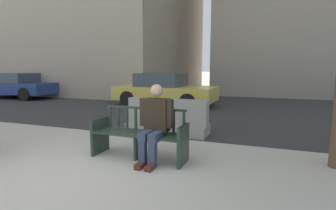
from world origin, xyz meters
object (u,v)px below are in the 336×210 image
(seated_person, at_px, (155,122))
(jersey_barrier_centre, at_px, (167,119))
(street_bench, at_px, (140,136))
(car_sedan_mid, at_px, (18,85))
(car_taxi_near, at_px, (164,90))

(seated_person, height_order, jersey_barrier_centre, seated_person)
(street_bench, height_order, car_sedan_mid, car_sedan_mid)
(seated_person, distance_m, car_taxi_near, 6.65)
(car_taxi_near, distance_m, car_sedan_mid, 8.24)
(street_bench, bearing_deg, seated_person, -11.52)
(street_bench, height_order, seated_person, seated_person)
(seated_person, bearing_deg, street_bench, 168.48)
(street_bench, bearing_deg, jersey_barrier_centre, 94.75)
(jersey_barrier_centre, xyz_separation_m, car_sedan_mid, (-9.99, 4.37, 0.32))
(street_bench, bearing_deg, car_sedan_mid, 148.49)
(car_taxi_near, height_order, car_sedan_mid, car_taxi_near)
(street_bench, distance_m, seated_person, 0.44)
(street_bench, relative_size, car_taxi_near, 0.40)
(car_sedan_mid, bearing_deg, seated_person, -30.98)
(car_taxi_near, bearing_deg, jersey_barrier_centre, -68.12)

